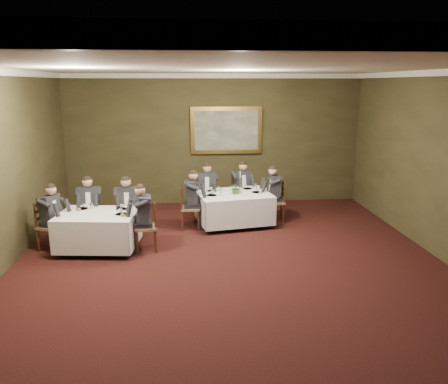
{
  "coord_description": "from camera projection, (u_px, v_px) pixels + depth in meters",
  "views": [
    {
      "loc": [
        -0.74,
        -6.86,
        3.25
      ],
      "look_at": [
        -0.03,
        1.53,
        1.15
      ],
      "focal_mm": 35.0,
      "sensor_mm": 36.0,
      "label": 1
    }
  ],
  "objects": [
    {
      "name": "centerpiece",
      "position": [
        236.0,
        187.0,
        10.07
      ],
      "size": [
        0.28,
        0.25,
        0.31
      ],
      "primitive_type": "imported",
      "rotation": [
        0.0,
        0.0,
        0.03
      ],
      "color": "#2D5926",
      "rests_on": "table_main"
    },
    {
      "name": "table_main",
      "position": [
        234.0,
        206.0,
        10.23
      ],
      "size": [
        1.86,
        1.54,
        0.67
      ],
      "rotation": [
        0.0,
        0.0,
        0.18
      ],
      "color": "#321C0E",
      "rests_on": "ground"
    },
    {
      "name": "diner_main_endright",
      "position": [
        275.0,
        201.0,
        10.48
      ],
      "size": [
        0.5,
        0.43,
        1.35
      ],
      "rotation": [
        0.0,
        0.0,
        1.52
      ],
      "color": "black",
      "rests_on": "chair_main_endright"
    },
    {
      "name": "table_second",
      "position": [
        98.0,
        228.0,
        8.67
      ],
      "size": [
        1.64,
        1.32,
        0.67
      ],
      "rotation": [
        0.0,
        0.0,
        -0.11
      ],
      "color": "#321C0E",
      "rests_on": "ground"
    },
    {
      "name": "diner_sec_backright",
      "position": [
        128.0,
        214.0,
        9.39
      ],
      "size": [
        0.46,
        0.53,
        1.35
      ],
      "rotation": [
        0.0,
        0.0,
        3.27
      ],
      "color": "black",
      "rests_on": "chair_sec_backright"
    },
    {
      "name": "chair_main_endleft",
      "position": [
        190.0,
        216.0,
        10.01
      ],
      "size": [
        0.42,
        0.44,
        1.0
      ],
      "rotation": [
        0.0,
        0.0,
        -1.58
      ],
      "color": "brown",
      "rests_on": "ground"
    },
    {
      "name": "diner_sec_endright",
      "position": [
        146.0,
        226.0,
        8.63
      ],
      "size": [
        0.52,
        0.45,
        1.35
      ],
      "rotation": [
        0.0,
        0.0,
        1.68
      ],
      "color": "black",
      "rests_on": "chair_sec_endright"
    },
    {
      "name": "ceiling",
      "position": [
        234.0,
        66.0,
        6.63
      ],
      "size": [
        8.0,
        10.0,
        0.1
      ],
      "primitive_type": "cube",
      "color": "silver",
      "rests_on": "back_wall"
    },
    {
      "name": "place_setting_table_second",
      "position": [
        85.0,
        207.0,
        8.93
      ],
      "size": [
        0.33,
        0.32,
        0.14
      ],
      "color": "white",
      "rests_on": "table_second"
    },
    {
      "name": "candlestick",
      "position": [
        240.0,
        184.0,
        10.21
      ],
      "size": [
        0.08,
        0.08,
        0.52
      ],
      "color": "#AA8C34",
      "rests_on": "table_main"
    },
    {
      "name": "chair_sec_backleft",
      "position": [
        91.0,
        224.0,
        9.47
      ],
      "size": [
        0.48,
        0.46,
        1.0
      ],
      "rotation": [
        0.0,
        0.0,
        3.24
      ],
      "color": "brown",
      "rests_on": "ground"
    },
    {
      "name": "ground",
      "position": [
        233.0,
        278.0,
        7.48
      ],
      "size": [
        10.0,
        10.0,
        0.0
      ],
      "primitive_type": "plane",
      "color": "black",
      "rests_on": "ground"
    },
    {
      "name": "diner_main_endleft",
      "position": [
        190.0,
        207.0,
        9.95
      ],
      "size": [
        0.48,
        0.42,
        1.35
      ],
      "rotation": [
        0.0,
        0.0,
        -1.58
      ],
      "color": "black",
      "rests_on": "chair_main_endleft"
    },
    {
      "name": "chair_main_endright",
      "position": [
        276.0,
        210.0,
        10.53
      ],
      "size": [
        0.44,
        0.46,
        1.0
      ],
      "rotation": [
        0.0,
        0.0,
        1.52
      ],
      "color": "brown",
      "rests_on": "ground"
    },
    {
      "name": "chair_sec_endleft",
      "position": [
        51.0,
        236.0,
        8.73
      ],
      "size": [
        0.55,
        0.56,
        1.0
      ],
      "rotation": [
        0.0,
        0.0,
        -1.93
      ],
      "color": "brown",
      "rests_on": "ground"
    },
    {
      "name": "diner_main_backright",
      "position": [
        241.0,
        194.0,
        11.12
      ],
      "size": [
        0.53,
        0.58,
        1.35
      ],
      "rotation": [
        0.0,
        0.0,
        3.45
      ],
      "color": "black",
      "rests_on": "chair_main_backright"
    },
    {
      "name": "back_wall",
      "position": [
        214.0,
        140.0,
        11.89
      ],
      "size": [
        8.0,
        0.1,
        3.5
      ],
      "primitive_type": "cube",
      "color": "#2F2B17",
      "rests_on": "ground"
    },
    {
      "name": "chair_sec_endright",
      "position": [
        147.0,
        236.0,
        8.69
      ],
      "size": [
        0.46,
        0.48,
        1.0
      ],
      "rotation": [
        0.0,
        0.0,
        1.68
      ],
      "color": "brown",
      "rests_on": "ground"
    },
    {
      "name": "crown_molding",
      "position": [
        234.0,
        70.0,
        6.64
      ],
      "size": [
        8.0,
        10.0,
        0.12
      ],
      "color": "white",
      "rests_on": "back_wall"
    },
    {
      "name": "place_setting_table_main",
      "position": [
        214.0,
        189.0,
        10.39
      ],
      "size": [
        0.33,
        0.31,
        0.14
      ],
      "color": "white",
      "rests_on": "table_main"
    },
    {
      "name": "painting",
      "position": [
        226.0,
        130.0,
        11.79
      ],
      "size": [
        1.93,
        0.09,
        1.27
      ],
      "color": "tan",
      "rests_on": "back_wall"
    },
    {
      "name": "diner_sec_endleft",
      "position": [
        51.0,
        225.0,
        8.67
      ],
      "size": [
        0.59,
        0.54,
        1.35
      ],
      "rotation": [
        0.0,
        0.0,
        -1.93
      ],
      "color": "black",
      "rests_on": "chair_sec_endleft"
    },
    {
      "name": "diner_main_backleft",
      "position": [
        207.0,
        196.0,
        10.89
      ],
      "size": [
        0.44,
        0.51,
        1.35
      ],
      "rotation": [
        0.0,
        0.0,
        3.07
      ],
      "color": "black",
      "rests_on": "chair_main_backleft"
    },
    {
      "name": "chair_main_backright",
      "position": [
        241.0,
        202.0,
        11.18
      ],
      "size": [
        0.55,
        0.53,
        1.0
      ],
      "rotation": [
        0.0,
        0.0,
        3.45
      ],
      "color": "brown",
      "rests_on": "ground"
    },
    {
      "name": "chair_main_backleft",
      "position": [
        207.0,
        205.0,
        10.96
      ],
      "size": [
        0.47,
        0.45,
        1.0
      ],
      "rotation": [
        0.0,
        0.0,
        3.07
      ],
      "color": "brown",
      "rests_on": "ground"
    },
    {
      "name": "diner_sec_backleft",
      "position": [
        90.0,
        214.0,
        9.41
      ],
      "size": [
        0.45,
        0.52,
        1.35
      ],
      "rotation": [
        0.0,
        0.0,
        3.24
      ],
      "color": "black",
      "rests_on": "chair_sec_backleft"
    },
    {
      "name": "chair_sec_backright",
      "position": [
        128.0,
        224.0,
        9.46
      ],
      "size": [
        0.49,
        0.47,
        1.0
      ],
      "rotation": [
        0.0,
        0.0,
        3.27
      ],
      "color": "brown",
      "rests_on": "ground"
    }
  ]
}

